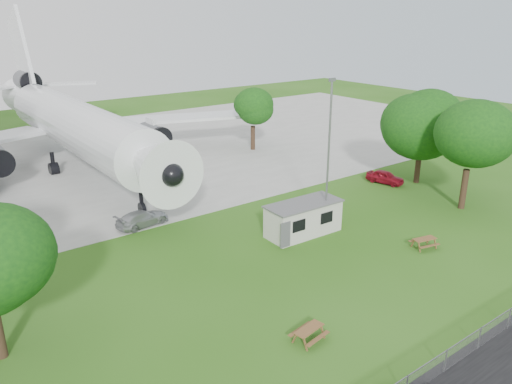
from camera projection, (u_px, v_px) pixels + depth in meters
ground at (299, 296)px, 30.96m from camera, size 160.00×160.00×0.00m
concrete_apron at (88, 160)px, 59.60m from camera, size 120.00×46.00×0.03m
airliner at (72, 122)px, 55.09m from camera, size 46.36×47.73×17.69m
site_cabin at (303, 218)px, 39.30m from camera, size 6.79×2.89×2.62m
picnic_west at (309, 340)px, 26.73m from camera, size 2.02×1.77×0.76m
picnic_east at (423, 248)px, 37.33m from camera, size 2.10×1.87×0.76m
fence at (431, 381)px, 23.80m from camera, size 58.00×0.04×1.30m
lamp_mast at (328, 159)px, 38.24m from camera, size 0.16×0.16×12.00m
tree_east_front at (471, 140)px, 42.83m from camera, size 6.96×6.96×9.76m
tree_east_back at (423, 122)px, 49.70m from camera, size 8.43×8.43×10.54m
tree_far_apron at (253, 109)px, 62.52m from camera, size 5.33×5.33×7.98m
car_ne_hatch at (385, 177)px, 51.32m from camera, size 2.45×4.12×1.32m
car_apron_van at (142, 219)px, 40.95m from camera, size 4.67×2.40×1.30m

